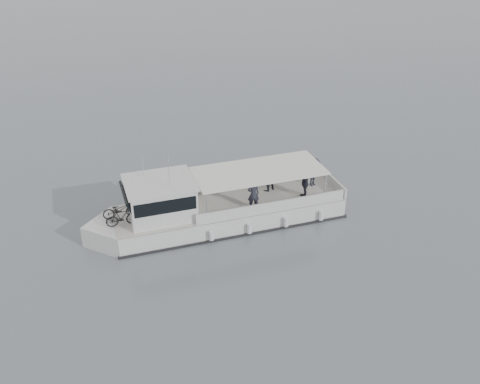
{
  "coord_description": "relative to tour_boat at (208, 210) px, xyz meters",
  "views": [
    {
      "loc": [
        3.95,
        -25.61,
        13.71
      ],
      "look_at": [
        4.74,
        -3.65,
        1.6
      ],
      "focal_mm": 40.0,
      "sensor_mm": 36.0,
      "label": 1
    }
  ],
  "objects": [
    {
      "name": "ground",
      "position": [
        -3.2,
        3.96,
        -0.85
      ],
      "size": [
        1400.0,
        1400.0,
        0.0
      ],
      "primitive_type": "plane",
      "color": "slate",
      "rests_on": "ground"
    },
    {
      "name": "tour_boat",
      "position": [
        0.0,
        0.0,
        0.0
      ],
      "size": [
        12.34,
        6.0,
        5.2
      ],
      "rotation": [
        0.0,
        0.0,
        0.29
      ],
      "color": "white",
      "rests_on": "ground"
    }
  ]
}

